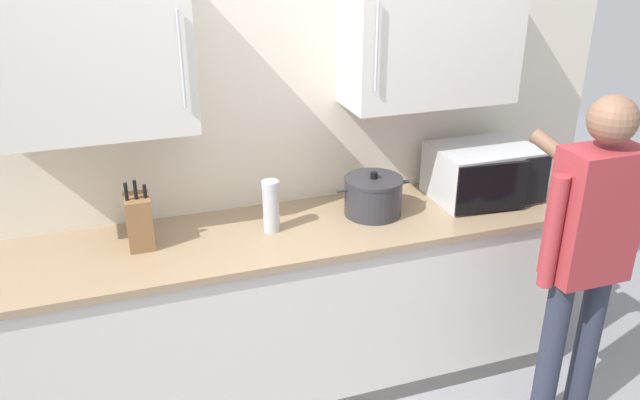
{
  "coord_description": "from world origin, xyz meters",
  "views": [
    {
      "loc": [
        -0.73,
        -1.8,
        2.26
      ],
      "look_at": [
        0.15,
        0.77,
        1.05
      ],
      "focal_mm": 36.1,
      "sensor_mm": 36.0,
      "label": 1
    }
  ],
  "objects_px": {
    "knife_block": "(139,221)",
    "person_figure": "(587,244)",
    "stock_pot": "(373,196)",
    "microwave_oven": "(480,173)",
    "thermos_flask": "(271,206)"
  },
  "relations": [
    {
      "from": "thermos_flask",
      "to": "person_figure",
      "type": "xyz_separation_m",
      "value": [
        1.23,
        -0.68,
        -0.07
      ]
    },
    {
      "from": "stock_pot",
      "to": "person_figure",
      "type": "distance_m",
      "value": 0.99
    },
    {
      "from": "knife_block",
      "to": "person_figure",
      "type": "relative_size",
      "value": 0.2
    },
    {
      "from": "stock_pot",
      "to": "thermos_flask",
      "type": "xyz_separation_m",
      "value": [
        -0.52,
        -0.02,
        0.03
      ]
    },
    {
      "from": "stock_pot",
      "to": "thermos_flask",
      "type": "height_order",
      "value": "thermos_flask"
    },
    {
      "from": "microwave_oven",
      "to": "knife_block",
      "type": "bearing_deg",
      "value": 179.53
    },
    {
      "from": "microwave_oven",
      "to": "person_figure",
      "type": "distance_m",
      "value": 0.72
    },
    {
      "from": "microwave_oven",
      "to": "thermos_flask",
      "type": "bearing_deg",
      "value": -178.66
    },
    {
      "from": "thermos_flask",
      "to": "knife_block",
      "type": "bearing_deg",
      "value": 176.1
    },
    {
      "from": "knife_block",
      "to": "microwave_oven",
      "type": "bearing_deg",
      "value": -0.47
    },
    {
      "from": "stock_pot",
      "to": "microwave_oven",
      "type": "bearing_deg",
      "value": 0.69
    },
    {
      "from": "stock_pot",
      "to": "knife_block",
      "type": "bearing_deg",
      "value": 178.9
    },
    {
      "from": "stock_pot",
      "to": "person_figure",
      "type": "relative_size",
      "value": 0.24
    },
    {
      "from": "microwave_oven",
      "to": "person_figure",
      "type": "bearing_deg",
      "value": -81.63
    },
    {
      "from": "microwave_oven",
      "to": "stock_pot",
      "type": "height_order",
      "value": "microwave_oven"
    }
  ]
}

